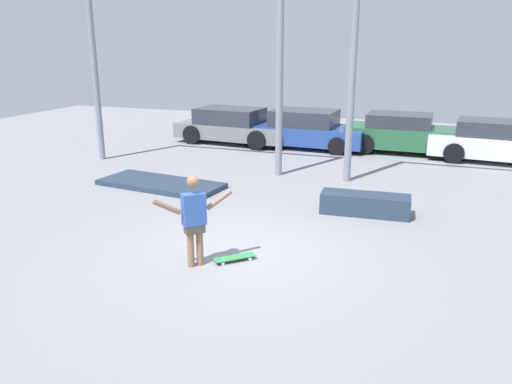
{
  "coord_description": "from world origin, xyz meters",
  "views": [
    {
      "loc": [
        3.2,
        -7.95,
        3.75
      ],
      "look_at": [
        -0.2,
        1.55,
        0.73
      ],
      "focal_mm": 35.0,
      "sensor_mm": 36.0,
      "label": 1
    }
  ],
  "objects_px": {
    "parked_car_blue": "(307,130)",
    "parked_car_white": "(501,142)",
    "skateboard": "(235,258)",
    "skateboarder": "(194,217)",
    "manual_pad": "(161,184)",
    "parked_car_grey": "(233,126)",
    "grind_box": "(365,204)",
    "parked_car_green": "(402,133)"
  },
  "relations": [
    {
      "from": "parked_car_grey",
      "to": "parked_car_white",
      "type": "relative_size",
      "value": 1.0
    },
    {
      "from": "grind_box",
      "to": "manual_pad",
      "type": "height_order",
      "value": "grind_box"
    },
    {
      "from": "skateboarder",
      "to": "parked_car_grey",
      "type": "bearing_deg",
      "value": 64.15
    },
    {
      "from": "skateboarder",
      "to": "manual_pad",
      "type": "distance_m",
      "value": 5.35
    },
    {
      "from": "skateboard",
      "to": "parked_car_blue",
      "type": "relative_size",
      "value": 0.16
    },
    {
      "from": "parked_car_blue",
      "to": "parked_car_white",
      "type": "height_order",
      "value": "parked_car_blue"
    },
    {
      "from": "skateboard",
      "to": "manual_pad",
      "type": "relative_size",
      "value": 0.2
    },
    {
      "from": "manual_pad",
      "to": "parked_car_grey",
      "type": "relative_size",
      "value": 0.75
    },
    {
      "from": "skateboard",
      "to": "parked_car_white",
      "type": "xyz_separation_m",
      "value": [
        5.24,
        10.19,
        0.59
      ]
    },
    {
      "from": "grind_box",
      "to": "skateboard",
      "type": "bearing_deg",
      "value": -118.48
    },
    {
      "from": "parked_car_blue",
      "to": "parked_car_green",
      "type": "height_order",
      "value": "parked_car_blue"
    },
    {
      "from": "parked_car_grey",
      "to": "parked_car_blue",
      "type": "relative_size",
      "value": 1.06
    },
    {
      "from": "parked_car_blue",
      "to": "manual_pad",
      "type": "bearing_deg",
      "value": -108.13
    },
    {
      "from": "skateboarder",
      "to": "manual_pad",
      "type": "xyz_separation_m",
      "value": [
        -3.16,
        4.24,
        -0.84
      ]
    },
    {
      "from": "parked_car_green",
      "to": "parked_car_white",
      "type": "bearing_deg",
      "value": -7.67
    },
    {
      "from": "grind_box",
      "to": "parked_car_white",
      "type": "distance_m",
      "value": 7.63
    },
    {
      "from": "manual_pad",
      "to": "parked_car_blue",
      "type": "xyz_separation_m",
      "value": [
        2.44,
        6.55,
        0.6
      ]
    },
    {
      "from": "skateboarder",
      "to": "skateboard",
      "type": "height_order",
      "value": "skateboarder"
    },
    {
      "from": "skateboarder",
      "to": "skateboard",
      "type": "xyz_separation_m",
      "value": [
        0.57,
        0.41,
        -0.84
      ]
    },
    {
      "from": "parked_car_grey",
      "to": "parked_car_blue",
      "type": "xyz_separation_m",
      "value": [
        2.95,
        0.09,
        0.01
      ]
    },
    {
      "from": "skateboard",
      "to": "manual_pad",
      "type": "distance_m",
      "value": 5.35
    },
    {
      "from": "parked_car_green",
      "to": "skateboard",
      "type": "bearing_deg",
      "value": -100.0
    },
    {
      "from": "skateboarder",
      "to": "manual_pad",
      "type": "relative_size",
      "value": 0.48
    },
    {
      "from": "skateboarder",
      "to": "parked_car_green",
      "type": "height_order",
      "value": "skateboarder"
    },
    {
      "from": "parked_car_grey",
      "to": "parked_car_white",
      "type": "height_order",
      "value": "parked_car_grey"
    },
    {
      "from": "skateboarder",
      "to": "grind_box",
      "type": "distance_m",
      "value": 4.54
    },
    {
      "from": "parked_car_grey",
      "to": "parked_car_blue",
      "type": "height_order",
      "value": "parked_car_blue"
    },
    {
      "from": "skateboard",
      "to": "parked_car_green",
      "type": "height_order",
      "value": "parked_car_green"
    },
    {
      "from": "parked_car_green",
      "to": "manual_pad",
      "type": "bearing_deg",
      "value": -129.31
    },
    {
      "from": "manual_pad",
      "to": "parked_car_blue",
      "type": "distance_m",
      "value": 7.01
    },
    {
      "from": "grind_box",
      "to": "parked_car_blue",
      "type": "relative_size",
      "value": 0.46
    },
    {
      "from": "skateboard",
      "to": "manual_pad",
      "type": "bearing_deg",
      "value": 90.82
    },
    {
      "from": "grind_box",
      "to": "parked_car_blue",
      "type": "bearing_deg",
      "value": 114.07
    },
    {
      "from": "skateboard",
      "to": "grind_box",
      "type": "relative_size",
      "value": 0.35
    },
    {
      "from": "parked_car_blue",
      "to": "parked_car_green",
      "type": "relative_size",
      "value": 1.08
    },
    {
      "from": "skateboard",
      "to": "grind_box",
      "type": "bearing_deg",
      "value": 18.13
    },
    {
      "from": "skateboard",
      "to": "skateboarder",
      "type": "bearing_deg",
      "value": 171.95
    },
    {
      "from": "parked_car_grey",
      "to": "parked_car_green",
      "type": "relative_size",
      "value": 1.15
    },
    {
      "from": "parked_car_grey",
      "to": "skateboard",
      "type": "bearing_deg",
      "value": -62.78
    },
    {
      "from": "grind_box",
      "to": "parked_car_green",
      "type": "height_order",
      "value": "parked_car_green"
    },
    {
      "from": "skateboard",
      "to": "parked_car_white",
      "type": "relative_size",
      "value": 0.15
    },
    {
      "from": "parked_car_grey",
      "to": "parked_car_green",
      "type": "bearing_deg",
      "value": 8.29
    }
  ]
}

